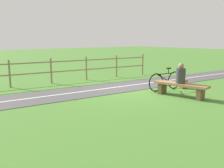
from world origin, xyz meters
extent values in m
plane|color=#477A2D|center=(0.00, 0.00, 0.00)|extent=(80.00, 80.00, 0.00)
cube|color=#4C494C|center=(1.10, 4.00, 0.01)|extent=(5.72, 36.01, 0.02)
cube|color=silver|center=(1.10, 4.00, 0.02)|extent=(3.43, 31.84, 0.00)
cube|color=#937047|center=(-1.99, -0.39, 0.45)|extent=(2.04, 0.78, 0.08)
cube|color=brown|center=(-2.73, -0.52, 0.20)|extent=(0.23, 0.43, 0.41)
cube|color=brown|center=(-1.26, -0.27, 0.20)|extent=(0.23, 0.43, 0.41)
cylinder|color=#38383D|center=(-1.97, -0.39, 0.76)|extent=(0.39, 0.39, 0.54)
sphere|color=#9E755B|center=(-1.97, -0.39, 1.12)|extent=(0.20, 0.20, 0.20)
torus|color=black|center=(-0.87, -0.35, 0.37)|extent=(0.13, 0.73, 0.73)
torus|color=black|center=(-0.99, -1.36, 0.37)|extent=(0.13, 0.73, 0.73)
cylinder|color=black|center=(-0.93, -0.85, 0.68)|extent=(0.14, 0.86, 0.04)
cylinder|color=black|center=(-0.91, -0.70, 0.52)|extent=(0.11, 0.63, 0.34)
cylinder|color=black|center=(-0.95, -1.00, 0.78)|extent=(0.03, 0.03, 0.20)
cube|color=black|center=(-0.95, -1.00, 0.89)|extent=(0.10, 0.21, 0.05)
cube|color=olive|center=(-1.17, -1.75, 0.18)|extent=(0.32, 0.34, 0.37)
cube|color=#A57A2A|center=(-1.30, -1.70, 0.13)|extent=(0.10, 0.20, 0.16)
cylinder|color=#847051|center=(2.77, -3.36, 0.59)|extent=(0.08, 0.08, 1.19)
cylinder|color=#847051|center=(2.99, -1.54, 0.59)|extent=(0.08, 0.08, 1.19)
cylinder|color=#847051|center=(3.21, 0.27, 0.59)|extent=(0.08, 0.08, 1.19)
cylinder|color=#847051|center=(3.43, 2.08, 0.59)|extent=(0.08, 0.08, 1.19)
cylinder|color=#847051|center=(3.65, 3.89, 0.59)|extent=(0.08, 0.08, 1.19)
cylinder|color=#847051|center=(3.43, 2.08, 1.01)|extent=(1.38, 10.88, 0.06)
cylinder|color=#847051|center=(3.43, 2.08, 0.53)|extent=(1.38, 10.88, 0.06)
camera|label=1|loc=(-7.20, 7.04, 2.09)|focal=39.33mm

